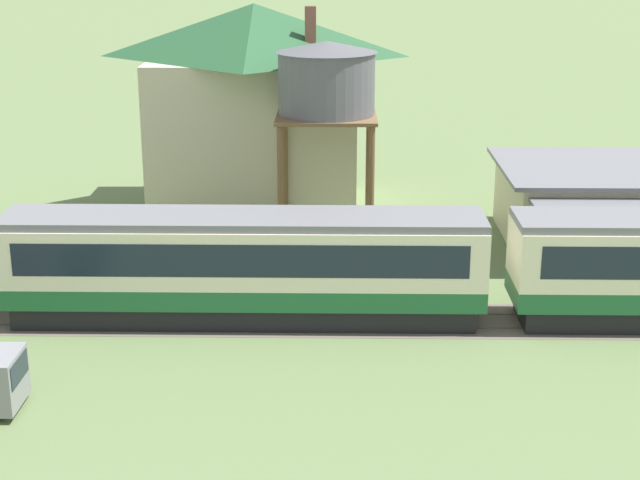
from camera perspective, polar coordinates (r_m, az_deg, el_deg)
ground_plane at (r=39.78m, az=13.07°, el=-4.34°), size 600.00×600.00×0.00m
passenger_train at (r=37.71m, az=-4.04°, el=-1.31°), size 96.68×3.15×4.26m
railway_track at (r=39.00m, az=-9.18°, el=-4.54°), size 148.38×3.60×0.04m
station_building at (r=49.58m, az=17.26°, el=2.03°), size 12.15×9.76×3.77m
station_house_dark_green_roof at (r=52.67m, az=-3.76°, el=7.82°), size 11.50×9.51×10.93m
water_tower at (r=45.49m, az=0.38°, el=9.17°), size 4.66×4.66×9.75m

